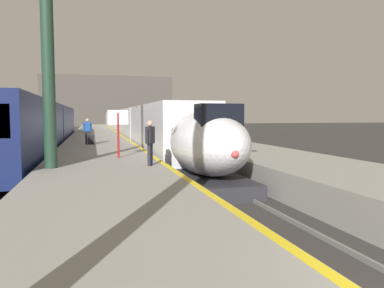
{
  "coord_description": "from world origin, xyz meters",
  "views": [
    {
      "loc": [
        -4.45,
        -2.87,
        2.92
      ],
      "look_at": [
        -0.64,
        11.1,
        1.8
      ],
      "focal_mm": 34.3,
      "sensor_mm": 36.0,
      "label": 1
    }
  ],
  "objects_px": {
    "departure_info_board": "(118,124)",
    "highspeed_train_main": "(128,123)",
    "rolling_suitcase": "(91,140)",
    "regional_train_adjacent": "(44,126)",
    "passenger_near_edge": "(87,129)",
    "passenger_mid_platform": "(150,139)"
  },
  "relations": [
    {
      "from": "highspeed_train_main",
      "to": "regional_train_adjacent",
      "type": "distance_m",
      "value": 18.55
    },
    {
      "from": "passenger_near_edge",
      "to": "departure_info_board",
      "type": "relative_size",
      "value": 0.8
    },
    {
      "from": "departure_info_board",
      "to": "highspeed_train_main",
      "type": "bearing_deg",
      "value": 83.86
    },
    {
      "from": "passenger_near_edge",
      "to": "passenger_mid_platform",
      "type": "relative_size",
      "value": 1.0
    },
    {
      "from": "passenger_mid_platform",
      "to": "departure_info_board",
      "type": "relative_size",
      "value": 0.8
    },
    {
      "from": "rolling_suitcase",
      "to": "highspeed_train_main",
      "type": "bearing_deg",
      "value": 78.71
    },
    {
      "from": "regional_train_adjacent",
      "to": "passenger_mid_platform",
      "type": "xyz_separation_m",
      "value": [
        5.72,
        -17.35,
        -0.09
      ]
    },
    {
      "from": "highspeed_train_main",
      "to": "passenger_near_edge",
      "type": "height_order",
      "value": "highspeed_train_main"
    },
    {
      "from": "passenger_mid_platform",
      "to": "rolling_suitcase",
      "type": "bearing_deg",
      "value": 100.91
    },
    {
      "from": "passenger_mid_platform",
      "to": "passenger_near_edge",
      "type": "bearing_deg",
      "value": 101.87
    },
    {
      "from": "regional_train_adjacent",
      "to": "passenger_near_edge",
      "type": "relative_size",
      "value": 21.66
    },
    {
      "from": "regional_train_adjacent",
      "to": "departure_info_board",
      "type": "height_order",
      "value": "regional_train_adjacent"
    },
    {
      "from": "rolling_suitcase",
      "to": "departure_info_board",
      "type": "xyz_separation_m",
      "value": [
        1.21,
        -8.23,
        1.2
      ]
    },
    {
      "from": "passenger_near_edge",
      "to": "highspeed_train_main",
      "type": "bearing_deg",
      "value": 78.21
    },
    {
      "from": "passenger_near_edge",
      "to": "passenger_mid_platform",
      "type": "height_order",
      "value": "same"
    },
    {
      "from": "rolling_suitcase",
      "to": "departure_info_board",
      "type": "relative_size",
      "value": 0.46
    },
    {
      "from": "highspeed_train_main",
      "to": "departure_info_board",
      "type": "relative_size",
      "value": 35.24
    },
    {
      "from": "departure_info_board",
      "to": "passenger_mid_platform",
      "type": "bearing_deg",
      "value": -72.48
    },
    {
      "from": "passenger_near_edge",
      "to": "departure_info_board",
      "type": "bearing_deg",
      "value": -80.28
    },
    {
      "from": "passenger_mid_platform",
      "to": "departure_info_board",
      "type": "bearing_deg",
      "value": 107.52
    },
    {
      "from": "highspeed_train_main",
      "to": "passenger_mid_platform",
      "type": "xyz_separation_m",
      "value": [
        -2.38,
        -34.04,
        0.06
      ]
    },
    {
      "from": "passenger_mid_platform",
      "to": "departure_info_board",
      "type": "xyz_separation_m",
      "value": [
        -0.96,
        3.04,
        0.52
      ]
    }
  ]
}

